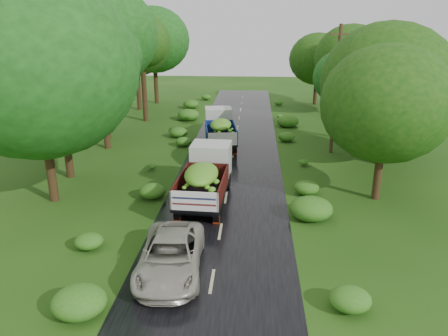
# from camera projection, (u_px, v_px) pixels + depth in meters

# --- Properties ---
(ground) EXTENTS (120.00, 120.00, 0.00)m
(ground) POSITION_uv_depth(u_px,v_px,m) (212.00, 281.00, 16.22)
(ground) COLOR #173E0D
(ground) RESTS_ON ground
(road) EXTENTS (6.50, 80.00, 0.02)m
(road) POSITION_uv_depth(u_px,v_px,m) (222.00, 222.00, 20.94)
(road) COLOR black
(road) RESTS_ON ground
(road_lines) EXTENTS (0.12, 69.60, 0.00)m
(road_lines) POSITION_uv_depth(u_px,v_px,m) (223.00, 213.00, 21.88)
(road_lines) COLOR #BFB78C
(road_lines) RESTS_ON road
(truck_near) EXTENTS (2.53, 6.37, 2.63)m
(truck_near) POSITION_uv_depth(u_px,v_px,m) (206.00, 174.00, 22.97)
(truck_near) COLOR black
(truck_near) RESTS_ON ground
(truck_far) EXTENTS (2.92, 6.24, 2.53)m
(truck_far) POSITION_uv_depth(u_px,v_px,m) (220.00, 127.00, 33.20)
(truck_far) COLOR black
(truck_far) RESTS_ON ground
(car) EXTENTS (2.63, 5.20, 1.41)m
(car) POSITION_uv_depth(u_px,v_px,m) (171.00, 255.00, 16.59)
(car) COLOR #AAA797
(car) RESTS_ON road
(utility_pole) EXTENTS (1.48, 0.71, 8.92)m
(utility_pole) POSITION_uv_depth(u_px,v_px,m) (336.00, 89.00, 30.26)
(utility_pole) COLOR #382616
(utility_pole) RESTS_ON ground
(trees_left) EXTENTS (5.75, 32.48, 9.96)m
(trees_left) POSITION_uv_depth(u_px,v_px,m) (109.00, 49.00, 33.47)
(trees_left) COLOR black
(trees_left) RESTS_ON ground
(trees_right) EXTENTS (6.19, 30.92, 7.33)m
(trees_right) POSITION_uv_depth(u_px,v_px,m) (354.00, 73.00, 33.99)
(trees_right) COLOR black
(trees_right) RESTS_ON ground
(shrubs) EXTENTS (11.90, 44.00, 0.70)m
(shrubs) POSITION_uv_depth(u_px,v_px,m) (232.00, 158.00, 29.31)
(shrubs) COLOR #286317
(shrubs) RESTS_ON ground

